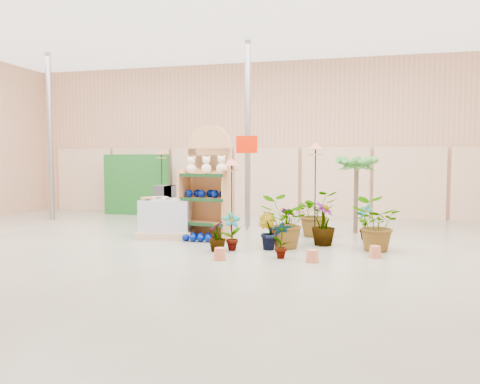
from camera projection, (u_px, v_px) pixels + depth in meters
The scene contains 24 objects.
room at pixel (217, 130), 8.84m from camera, with size 15.20×12.10×4.70m.
display_shelf at pixel (208, 186), 9.93m from camera, with size 1.07×0.75×2.39m.
teddy_bears at pixel (207, 166), 9.78m from camera, with size 0.88×0.22×0.37m.
gazing_balls_shelf at pixel (206, 194), 9.81m from camera, with size 0.88×0.30×0.17m.
gazing_balls_floor at pixel (199, 237), 9.49m from camera, with size 0.63×0.39×0.15m.
pallet_stack at pixel (167, 218), 10.01m from camera, with size 1.27×1.11×0.84m.
charcoal_planters at pixel (172, 205), 11.74m from camera, with size 0.80×0.50×1.00m.
trellis_stock at pixel (137, 185), 13.99m from camera, with size 2.00×0.30×1.80m, color #19591E.
offer_sign at pixel (247, 163), 10.86m from camera, with size 0.50×0.08×2.20m.
bird_table_front at pixel (232, 165), 9.36m from camera, with size 0.34×0.34×1.68m.
bird_table_right at pixel (316, 150), 9.21m from camera, with size 0.34×0.34×1.99m.
bird_table_back at pixel (161, 154), 13.08m from camera, with size 0.34×0.34×1.94m.
palm at pixel (357, 163), 10.39m from camera, with size 0.70×0.70×1.83m.
potted_plant_0 at pixel (231, 231), 8.49m from camera, with size 0.37×0.25×0.71m, color #35802C.
potted_plant_1 at pixel (267, 232), 8.60m from camera, with size 0.36×0.29×0.66m, color #35802C.
potted_plant_2 at pixel (284, 222), 8.70m from camera, with size 0.88×0.76×0.98m, color #35802C.
potted_plant_3 at pixel (323, 224), 9.01m from camera, with size 0.47×0.47×0.84m, color #35802C.
potted_plant_4 at pixel (365, 221), 9.66m from camera, with size 0.40×0.27×0.76m, color #35802C.
potted_plant_5 at pixel (275, 226), 9.29m from camera, with size 0.36×0.29×0.65m, color #35802C.
potted_plant_6 at pixel (315, 213), 10.09m from camera, with size 0.89×0.77×0.99m, color #35802C.
potted_plant_7 at pixel (217, 236), 8.42m from camera, with size 0.31×0.31×0.55m, color #35802C.
potted_plant_8 at pixel (282, 240), 7.82m from camera, with size 0.33×0.23×0.63m, color #35802C.
potted_plant_10 at pixel (374, 224), 8.46m from camera, with size 0.87×0.75×0.97m, color #35802C.
potted_plant_11 at pixel (287, 221), 10.18m from camera, with size 0.34×0.34×0.61m, color #35802C.
Camera 1 is at (2.55, -7.62, 1.67)m, focal length 35.00 mm.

